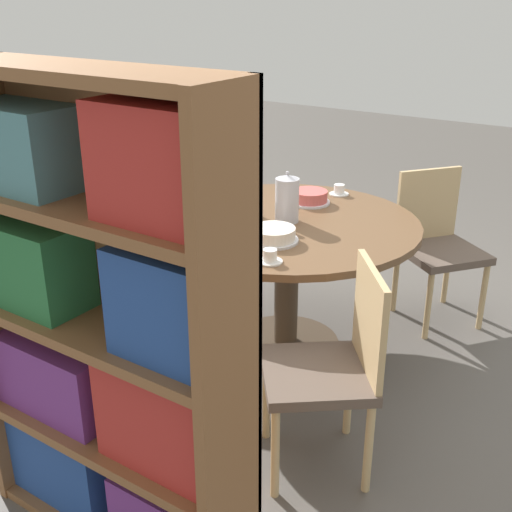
{
  "coord_description": "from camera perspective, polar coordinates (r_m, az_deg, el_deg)",
  "views": [
    {
      "loc": [
        -1.59,
        2.67,
        1.83
      ],
      "look_at": [
        0.0,
        0.29,
        0.64
      ],
      "focal_mm": 45.0,
      "sensor_mm": 36.0,
      "label": 1
    }
  ],
  "objects": [
    {
      "name": "cup_d",
      "position": [
        3.38,
        -4.08,
        4.07
      ],
      "size": [
        0.11,
        0.11,
        0.06
      ],
      "color": "silver",
      "rests_on": "dining_table"
    },
    {
      "name": "dining_table",
      "position": [
        3.35,
        2.79,
        0.81
      ],
      "size": [
        1.36,
        1.36,
        0.73
      ],
      "color": "#473828",
      "rests_on": "ground_plane"
    },
    {
      "name": "ground_plane",
      "position": [
        3.61,
        2.61,
        -7.88
      ],
      "size": [
        14.0,
        14.0,
        0.0
      ],
      "primitive_type": "plane",
      "color": "#56514C"
    },
    {
      "name": "bookshelf",
      "position": [
        2.13,
        -12.88,
        -7.54
      ],
      "size": [
        1.04,
        0.28,
        1.64
      ],
      "rotation": [
        0.0,
        0.0,
        3.14
      ],
      "color": "brown",
      "rests_on": "ground_plane"
    },
    {
      "name": "chair_a",
      "position": [
        3.72,
        -11.76,
        0.72
      ],
      "size": [
        0.51,
        0.51,
        0.87
      ],
      "rotation": [
        0.0,
        0.0,
        0.24
      ],
      "color": "tan",
      "rests_on": "ground_plane"
    },
    {
      "name": "chair_c",
      "position": [
        3.87,
        15.8,
        1.19
      ],
      "size": [
        0.59,
        0.59,
        0.87
      ],
      "rotation": [
        0.0,
        0.0,
        4.05
      ],
      "color": "tan",
      "rests_on": "ground_plane"
    },
    {
      "name": "cup_a",
      "position": [
        2.78,
        1.25,
        -0.11
      ],
      "size": [
        0.11,
        0.11,
        0.06
      ],
      "color": "silver",
      "rests_on": "dining_table"
    },
    {
      "name": "chair_b",
      "position": [
        2.56,
        6.8,
        -9.52
      ],
      "size": [
        0.59,
        0.59,
        0.87
      ],
      "rotation": [
        0.0,
        0.0,
        2.24
      ],
      "color": "tan",
      "rests_on": "ground_plane"
    },
    {
      "name": "coffee_pot",
      "position": [
        3.25,
        2.75,
        5.12
      ],
      "size": [
        0.12,
        0.12,
        0.26
      ],
      "color": "silver",
      "rests_on": "dining_table"
    },
    {
      "name": "cake_main",
      "position": [
        3.01,
        1.56,
        1.89
      ],
      "size": [
        0.24,
        0.24,
        0.07
      ],
      "color": "silver",
      "rests_on": "dining_table"
    },
    {
      "name": "cup_c",
      "position": [
        3.75,
        7.4,
        5.78
      ],
      "size": [
        0.11,
        0.11,
        0.06
      ],
      "color": "silver",
      "rests_on": "dining_table"
    },
    {
      "name": "water_bottle",
      "position": [
        3.35,
        -0.69,
        5.76
      ],
      "size": [
        0.08,
        0.08,
        0.31
      ],
      "color": "silver",
      "rests_on": "dining_table"
    },
    {
      "name": "cake_second",
      "position": [
        3.57,
        4.79,
        5.23
      ],
      "size": [
        0.23,
        0.23,
        0.07
      ],
      "color": "silver",
      "rests_on": "dining_table"
    },
    {
      "name": "cup_b",
      "position": [
        3.23,
        -2.81,
        3.18
      ],
      "size": [
        0.11,
        0.11,
        0.06
      ],
      "color": "silver",
      "rests_on": "dining_table"
    }
  ]
}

